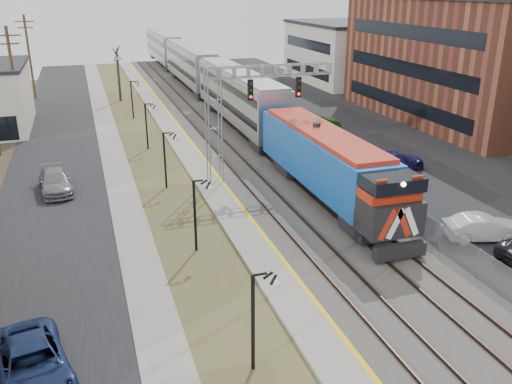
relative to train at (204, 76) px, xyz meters
name	(u,v)px	position (x,y,z in m)	size (l,w,h in m)	color
street_west	(55,168)	(-17.00, -22.93, -2.90)	(7.00, 120.00, 0.04)	black
sidewalk	(115,163)	(-12.50, -22.93, -2.88)	(2.00, 120.00, 0.08)	gray
grass_median	(153,159)	(-9.50, -22.93, -2.89)	(4.00, 120.00, 0.06)	#4A4C28
platform	(189,155)	(-6.50, -22.93, -2.80)	(2.00, 120.00, 0.24)	gray
ballast_bed	(247,150)	(-1.50, -22.93, -2.82)	(8.00, 120.00, 0.20)	#595651
parking_lot	(372,139)	(10.50, -22.93, -2.90)	(16.00, 120.00, 0.04)	black
platform_edge	(200,152)	(-5.62, -22.93, -2.67)	(0.24, 120.00, 0.01)	gold
track_near	(224,150)	(-3.50, -22.93, -2.64)	(1.58, 120.00, 0.15)	#2D2119
track_far	(264,146)	(0.00, -22.93, -2.64)	(1.58, 120.00, 0.15)	#2D2119
train	(204,76)	(0.00, 0.00, 0.00)	(3.00, 85.85, 5.33)	#144FA6
signal_gantry	(238,104)	(-4.28, -29.94, 2.67)	(9.00, 1.07, 8.15)	gray
lampposts	(194,214)	(-9.50, -39.64, -0.92)	(0.14, 62.14, 4.00)	black
fence	(293,138)	(2.70, -22.93, -2.12)	(0.04, 120.00, 1.60)	gray
bare_trees	(37,124)	(-18.16, -19.02, -0.22)	(12.30, 42.30, 5.95)	#382D23
car_lot_b	(483,228)	(5.87, -43.45, -2.22)	(1.49, 4.27, 1.41)	silver
car_lot_d	(393,162)	(7.49, -31.44, -2.17)	(2.10, 5.15, 1.50)	navy
car_lot_e	(379,158)	(7.12, -29.99, -2.26)	(1.55, 3.85, 1.31)	slate
car_lot_f	(317,122)	(7.11, -18.12, -2.18)	(1.57, 4.51, 1.49)	#0D4110
car_street_a	(33,365)	(-17.09, -48.18, -2.20)	(2.39, 5.18, 1.44)	navy
car_street_b	(55,182)	(-16.79, -28.28, -2.21)	(1.98, 4.87, 1.41)	slate
car_lot_g	(297,116)	(6.32, -14.89, -2.21)	(2.36, 5.11, 1.42)	slate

